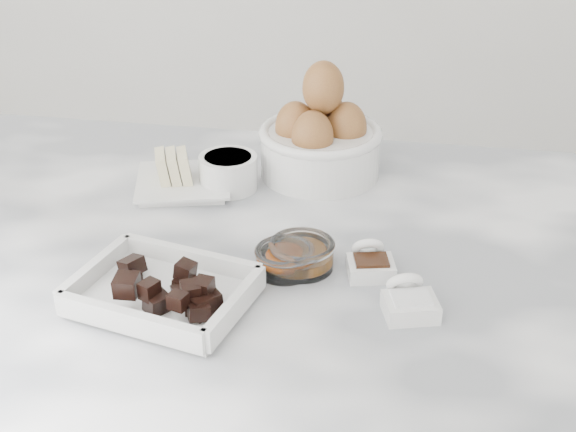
% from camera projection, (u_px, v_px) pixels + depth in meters
% --- Properties ---
extents(marble_slab, '(1.20, 0.80, 0.04)m').
position_uv_depth(marble_slab, '(269.00, 266.00, 1.05)').
color(marble_slab, white).
rests_on(marble_slab, cabinet).
extents(chocolate_dish, '(0.23, 0.19, 0.05)m').
position_uv_depth(chocolate_dish, '(162.00, 287.00, 0.93)').
color(chocolate_dish, white).
rests_on(chocolate_dish, marble_slab).
extents(butter_plate, '(0.17, 0.17, 0.06)m').
position_uv_depth(butter_plate, '(181.00, 176.00, 1.20)').
color(butter_plate, white).
rests_on(butter_plate, marble_slab).
extents(sugar_ramekin, '(0.09, 0.09, 0.05)m').
position_uv_depth(sugar_ramekin, '(228.00, 171.00, 1.20)').
color(sugar_ramekin, white).
rests_on(sugar_ramekin, marble_slab).
extents(egg_bowl, '(0.19, 0.19, 0.18)m').
position_uv_depth(egg_bowl, '(320.00, 139.00, 1.22)').
color(egg_bowl, white).
rests_on(egg_bowl, marble_slab).
extents(honey_bowl, '(0.08, 0.08, 0.04)m').
position_uv_depth(honey_bowl, '(302.00, 254.00, 1.00)').
color(honey_bowl, white).
rests_on(honey_bowl, marble_slab).
extents(zest_bowl, '(0.08, 0.08, 0.03)m').
position_uv_depth(zest_bowl, '(285.00, 259.00, 0.99)').
color(zest_bowl, white).
rests_on(zest_bowl, marble_slab).
extents(vanilla_spoon, '(0.07, 0.08, 0.04)m').
position_uv_depth(vanilla_spoon, '(370.00, 263.00, 0.99)').
color(vanilla_spoon, white).
rests_on(vanilla_spoon, marble_slab).
extents(salt_spoon, '(0.07, 0.08, 0.05)m').
position_uv_depth(salt_spoon, '(409.00, 300.00, 0.92)').
color(salt_spoon, white).
rests_on(salt_spoon, marble_slab).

